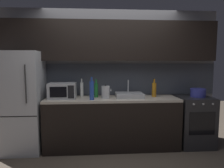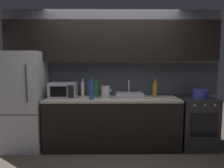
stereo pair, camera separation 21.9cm
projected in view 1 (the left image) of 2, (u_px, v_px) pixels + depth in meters
back_wall at (111, 61)px, 3.85m from camera, size 4.07×0.44×2.50m
counter_run at (112, 123)px, 3.68m from camera, size 2.33×0.60×0.90m
refrigerator at (22, 102)px, 3.52m from camera, size 0.68×0.69×1.71m
oven_range at (194, 121)px, 3.78m from camera, size 0.60×0.62×0.90m
microwave at (63, 91)px, 3.57m from camera, size 0.46×0.35×0.27m
sink_basin at (129, 95)px, 3.68m from camera, size 0.48×0.38×0.30m
kettle at (106, 92)px, 3.57m from camera, size 0.18×0.14×0.24m
wine_bottle_green at (96, 90)px, 3.68m from camera, size 0.07×0.07×0.32m
wine_bottle_white at (82, 89)px, 3.78m from camera, size 0.06×0.06×0.33m
wine_bottle_blue at (92, 90)px, 3.43m from camera, size 0.07×0.07×0.38m
wine_bottle_amber at (154, 89)px, 3.74m from camera, size 0.08×0.08×0.32m
mug_yellow at (104, 94)px, 3.77m from camera, size 0.07×0.07×0.10m
cooking_pot at (198, 93)px, 3.73m from camera, size 0.27×0.27×0.15m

